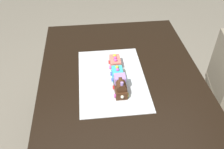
{
  "coord_description": "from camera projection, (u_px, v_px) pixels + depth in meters",
  "views": [
    {
      "loc": [
        -1.11,
        0.18,
        1.73
      ],
      "look_at": [
        0.01,
        0.06,
        0.77
      ],
      "focal_mm": 39.48,
      "sensor_mm": 36.0,
      "label": 1
    }
  ],
  "objects": [
    {
      "name": "cake_car_gondola_coral",
      "position": [
        115.0,
        62.0,
        1.57
      ],
      "size": [
        0.1,
        0.08,
        0.07
      ],
      "color": "#F27260",
      "rests_on": "cake_board"
    },
    {
      "name": "ground_plane",
      "position": [
        119.0,
        148.0,
        1.98
      ],
      "size": [
        8.0,
        8.0,
        0.0
      ],
      "primitive_type": "plane",
      "color": "gray"
    },
    {
      "name": "cake_locomotive",
      "position": [
        120.0,
        86.0,
        1.38
      ],
      "size": [
        0.14,
        0.08,
        0.12
      ],
      "color": "#472816",
      "rests_on": "cake_board"
    },
    {
      "name": "cake_board",
      "position": [
        112.0,
        78.0,
        1.5
      ],
      "size": [
        0.6,
        0.4,
        0.0
      ],
      "primitive_type": "cube",
      "color": "silver",
      "rests_on": "dining_table"
    },
    {
      "name": "dining_table",
      "position": [
        121.0,
        92.0,
        1.57
      ],
      "size": [
        1.4,
        1.0,
        0.74
      ],
      "color": "black",
      "rests_on": "ground"
    },
    {
      "name": "cake_car_caboose_turquoise",
      "position": [
        117.0,
        74.0,
        1.48
      ],
      "size": [
        0.1,
        0.08,
        0.07
      ],
      "color": "#38B7C6",
      "rests_on": "cake_board"
    }
  ]
}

